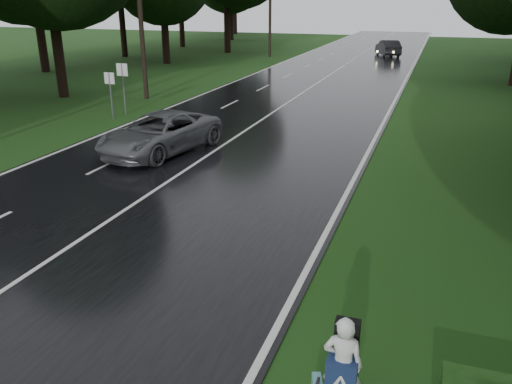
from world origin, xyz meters
TOP-DOWN VIEW (x-y plane):
  - ground at (0.00, 0.00)m, footprint 160.00×160.00m
  - road at (0.00, 20.00)m, footprint 12.00×140.00m
  - lane_center at (0.00, 20.00)m, footprint 0.12×140.00m
  - grey_car at (-1.94, 10.10)m, footprint 3.58×5.88m
  - far_car at (2.78, 49.39)m, footprint 3.16×5.07m
  - hitchhiker at (7.27, -1.12)m, footprint 0.59×0.53m
  - utility_pole_mid at (-8.50, 20.17)m, footprint 1.80×0.28m
  - utility_pole_far at (-8.50, 44.60)m, footprint 1.80×0.28m
  - road_sign_a at (-7.20, 14.68)m, footprint 0.56×0.10m
  - road_sign_b at (-7.20, 15.84)m, footprint 0.63×0.10m
  - tree_left_d at (-13.62, 19.02)m, footprint 10.07×10.07m
  - tree_left_e at (-15.78, 36.24)m, footprint 8.49×8.49m
  - tree_left_f at (-14.24, 47.35)m, footprint 10.98×10.98m

SIDE VIEW (x-z plane):
  - ground at x=0.00m, z-range 0.00..0.00m
  - utility_pole_mid at x=-8.50m, z-range -5.25..5.25m
  - utility_pole_far at x=-8.50m, z-range -4.95..4.95m
  - road_sign_a at x=-7.20m, z-range -1.16..1.16m
  - road_sign_b at x=-7.20m, z-range -1.31..1.31m
  - tree_left_d at x=-13.62m, z-range -7.87..7.87m
  - tree_left_e at x=-15.78m, z-range -6.63..6.63m
  - tree_left_f at x=-14.24m, z-range -8.58..8.58m
  - road at x=0.00m, z-range 0.00..0.04m
  - lane_center at x=0.00m, z-range 0.04..0.05m
  - hitchhiker at x=7.27m, z-range -0.06..1.54m
  - grey_car at x=-1.94m, z-range 0.04..1.56m
  - far_car at x=2.78m, z-range 0.04..1.62m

